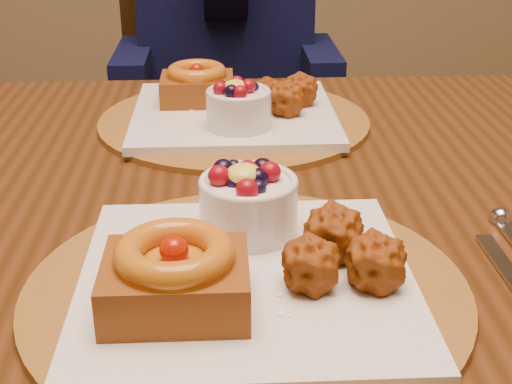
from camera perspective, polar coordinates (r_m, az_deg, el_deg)
The scene contains 5 objects.
dining_table at distance 0.84m, azimuth -1.33°, elevation -4.42°, with size 1.60×0.90×0.76m.
place_setting_near at distance 0.61m, azimuth -1.08°, elevation -5.81°, with size 0.38×0.38×0.09m.
place_setting_far at distance 1.00m, azimuth -1.90°, elevation 6.66°, with size 0.38×0.38×0.08m.
chair_far at distance 1.73m, azimuth -3.36°, elevation 6.41°, with size 0.52×0.52×0.99m.
diner at distance 1.63m, azimuth -2.47°, elevation 15.03°, with size 0.47×0.46×0.76m.
Camera 1 is at (-0.03, -0.73, 1.09)m, focal length 50.00 mm.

